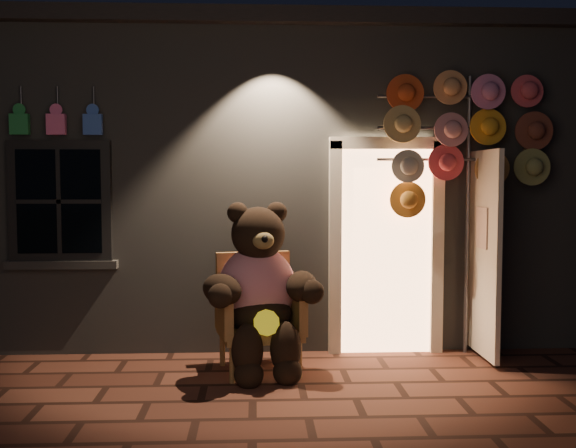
{
  "coord_description": "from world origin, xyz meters",
  "views": [
    {
      "loc": [
        0.03,
        -5.29,
        1.79
      ],
      "look_at": [
        0.33,
        1.0,
        1.35
      ],
      "focal_mm": 42.0,
      "sensor_mm": 36.0,
      "label": 1
    }
  ],
  "objects": [
    {
      "name": "teddy_bear",
      "position": [
        0.06,
        0.75,
        0.76
      ],
      "size": [
        1.13,
        0.98,
        1.59
      ],
      "rotation": [
        0.0,
        0.0,
        0.2
      ],
      "color": "red",
      "rests_on": "ground"
    },
    {
      "name": "hat_rack",
      "position": [
        2.07,
        1.28,
        2.2
      ],
      "size": [
        1.68,
        0.22,
        2.81
      ],
      "color": "#59595E",
      "rests_on": "ground"
    },
    {
      "name": "shop_building",
      "position": [
        0.0,
        3.99,
        1.74
      ],
      "size": [
        7.3,
        5.95,
        3.51
      ],
      "color": "slate",
      "rests_on": "ground"
    },
    {
      "name": "wicker_armchair",
      "position": [
        0.04,
        0.89,
        0.54
      ],
      "size": [
        0.85,
        0.8,
        1.08
      ],
      "rotation": [
        0.0,
        0.0,
        0.2
      ],
      "color": "#A86C41",
      "rests_on": "ground"
    },
    {
      "name": "ground",
      "position": [
        0.0,
        0.0,
        0.0
      ],
      "size": [
        60.0,
        60.0,
        0.0
      ],
      "primitive_type": "plane",
      "color": "brown",
      "rests_on": "ground"
    }
  ]
}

